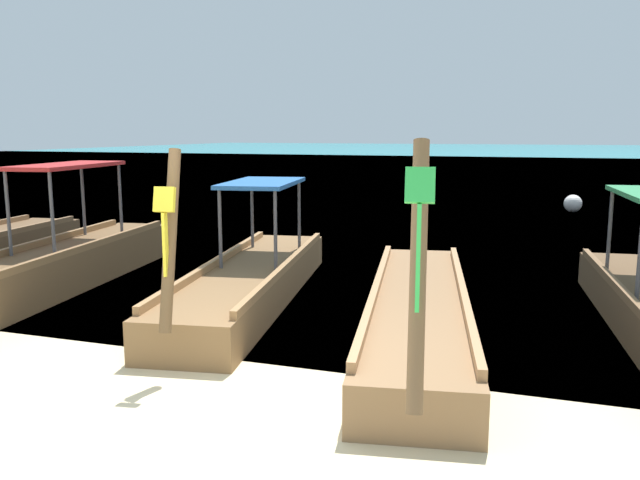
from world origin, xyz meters
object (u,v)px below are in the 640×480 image
Objects in this scene: longtail_boat_orange_ribbon at (41,271)px; longtail_boat_green_ribbon at (418,312)px; longtail_boat_yellow_ribbon at (251,279)px; mooring_buoy_near at (573,204)px.

longtail_boat_green_ribbon is at bearing -0.16° from longtail_boat_orange_ribbon.
longtail_boat_yellow_ribbon is 11.51× the size of mooring_buoy_near.
longtail_boat_orange_ribbon is at bearing 179.84° from longtail_boat_green_ribbon.
longtail_boat_orange_ribbon is 3.15m from longtail_boat_yellow_ribbon.
longtail_boat_orange_ribbon is at bearing -120.91° from mooring_buoy_near.
longtail_boat_green_ribbon is at bearing -99.91° from mooring_buoy_near.
mooring_buoy_near is at bearing 68.70° from longtail_boat_yellow_ribbon.
longtail_boat_orange_ribbon reaches higher than mooring_buoy_near.
longtail_boat_green_ribbon is 12.26× the size of mooring_buoy_near.
longtail_boat_orange_ribbon is 15.45m from mooring_buoy_near.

